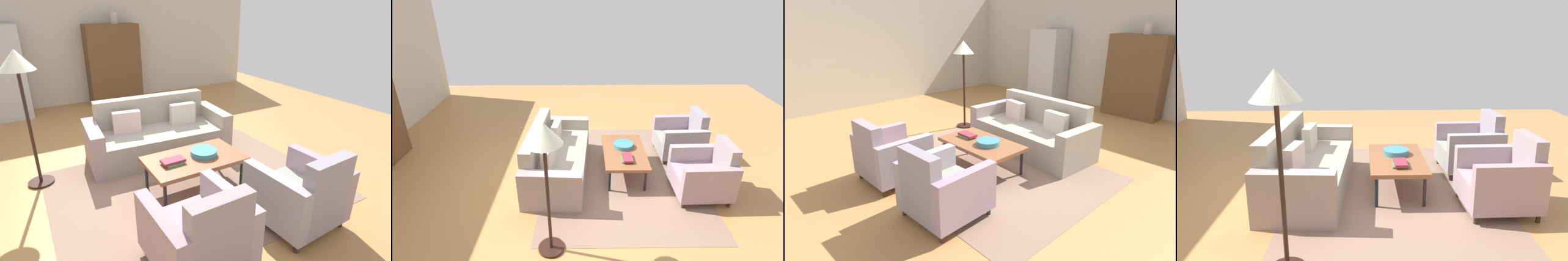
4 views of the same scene
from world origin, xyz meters
TOP-DOWN VIEW (x-y plane):
  - ground_plane at (0.00, 0.00)m, footprint 10.73×10.73m
  - wall_back at (0.00, 3.98)m, footprint 8.94×0.12m
  - area_rug at (0.29, -0.68)m, footprint 3.40×2.60m
  - couch at (0.29, 0.45)m, footprint 2.15×1.02m
  - coffee_table at (0.29, -0.73)m, footprint 1.20×0.70m
  - armchair_left at (-0.31, -1.90)m, footprint 0.82×0.82m
  - armchair_right at (0.89, -1.90)m, footprint 0.84×0.84m
  - fruit_bowl at (0.42, -0.73)m, footprint 0.33×0.33m
  - book_stack at (-0.01, -0.75)m, footprint 0.28×0.20m
  - cabinet at (0.58, 3.64)m, footprint 1.20×0.51m
  - vase_tall at (0.68, 3.63)m, footprint 0.18×0.18m
  - refrigerator at (-1.68, 3.53)m, footprint 0.80×0.73m
  - floor_lamp at (-1.41, 0.35)m, footprint 0.40×0.40m

SIDE VIEW (x-z plane):
  - ground_plane at x=0.00m, z-range 0.00..0.00m
  - area_rug at x=0.29m, z-range 0.00..0.01m
  - couch at x=0.29m, z-range -0.14..0.72m
  - armchair_left at x=-0.31m, z-range -0.10..0.78m
  - armchair_right at x=0.89m, z-range -0.10..0.78m
  - coffee_table at x=0.29m, z-range 0.18..0.60m
  - book_stack at x=-0.01m, z-range 0.43..0.48m
  - fruit_bowl at x=0.42m, z-range 0.43..0.50m
  - cabinet at x=0.58m, z-range 0.00..1.80m
  - refrigerator at x=-1.68m, z-range 0.00..1.85m
  - wall_back at x=0.00m, z-range 0.00..2.80m
  - floor_lamp at x=-1.41m, z-range 0.58..2.30m
  - vase_tall at x=0.68m, z-range 1.80..2.05m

